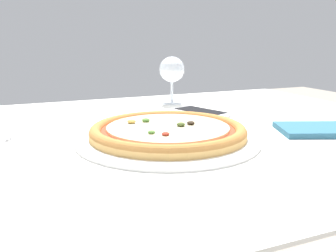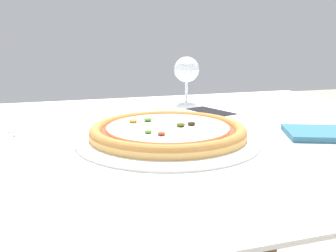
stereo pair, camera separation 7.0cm
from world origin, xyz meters
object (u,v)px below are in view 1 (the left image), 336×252
at_px(dining_table, 172,173).
at_px(fork, 0,144).
at_px(wine_glass_far_left, 172,71).
at_px(pizza_plate, 168,133).
at_px(cell_phone, 200,112).

bearing_deg(dining_table, fork, 177.25).
bearing_deg(wine_glass_far_left, pizza_plate, -114.54).
bearing_deg(cell_phone, pizza_plate, -131.07).
bearing_deg(cell_phone, fork, -167.68).
height_order(pizza_plate, wine_glass_far_left, wine_glass_far_left).
xyz_separation_m(fork, cell_phone, (0.47, 0.10, 0.00)).
bearing_deg(cell_phone, wine_glass_far_left, 90.19).
relative_size(pizza_plate, cell_phone, 2.17).
xyz_separation_m(pizza_plate, cell_phone, (0.18, 0.20, -0.01)).
xyz_separation_m(pizza_plate, wine_glass_far_left, (0.17, 0.38, 0.08)).
bearing_deg(fork, cell_phone, 12.32).
bearing_deg(pizza_plate, fork, 161.56).
height_order(fork, cell_phone, cell_phone).
distance_m(dining_table, cell_phone, 0.21).
bearing_deg(dining_table, wine_glass_far_left, 66.61).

